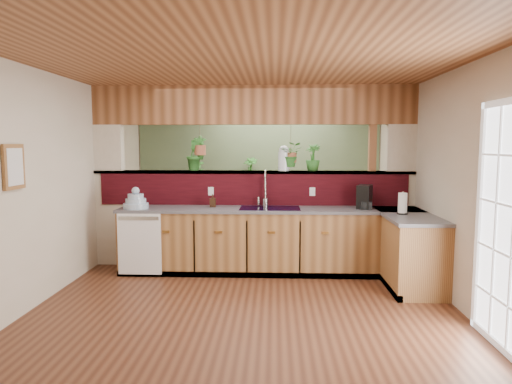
{
  "coord_description": "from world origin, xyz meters",
  "views": [
    {
      "loc": [
        0.32,
        -5.22,
        1.78
      ],
      "look_at": [
        0.07,
        0.7,
        1.15
      ],
      "focal_mm": 32.0,
      "sensor_mm": 36.0,
      "label": 1
    }
  ],
  "objects_px": {
    "soap_dispenser": "(213,200)",
    "shelving_console": "(222,212)",
    "faucet": "(265,187)",
    "coffee_maker": "(365,198)",
    "paper_towel": "(403,204)",
    "dish_stack": "(136,202)",
    "glass_jar": "(284,158)"
  },
  "relations": [
    {
      "from": "soap_dispenser",
      "to": "coffee_maker",
      "type": "bearing_deg",
      "value": -1.92
    },
    {
      "from": "faucet",
      "to": "paper_towel",
      "type": "height_order",
      "value": "faucet"
    },
    {
      "from": "dish_stack",
      "to": "soap_dispenser",
      "type": "relative_size",
      "value": 1.87
    },
    {
      "from": "faucet",
      "to": "soap_dispenser",
      "type": "relative_size",
      "value": 2.87
    },
    {
      "from": "faucet",
      "to": "dish_stack",
      "type": "relative_size",
      "value": 1.53
    },
    {
      "from": "soap_dispenser",
      "to": "shelving_console",
      "type": "height_order",
      "value": "soap_dispenser"
    },
    {
      "from": "faucet",
      "to": "dish_stack",
      "type": "bearing_deg",
      "value": -171.13
    },
    {
      "from": "paper_towel",
      "to": "dish_stack",
      "type": "bearing_deg",
      "value": 174.22
    },
    {
      "from": "faucet",
      "to": "dish_stack",
      "type": "height_order",
      "value": "faucet"
    },
    {
      "from": "glass_jar",
      "to": "paper_towel",
      "type": "bearing_deg",
      "value": -30.06
    },
    {
      "from": "paper_towel",
      "to": "shelving_console",
      "type": "xyz_separation_m",
      "value": [
        -2.59,
        2.75,
        -0.53
      ]
    },
    {
      "from": "glass_jar",
      "to": "shelving_console",
      "type": "relative_size",
      "value": 0.22
    },
    {
      "from": "faucet",
      "to": "glass_jar",
      "type": "distance_m",
      "value": 0.52
    },
    {
      "from": "faucet",
      "to": "dish_stack",
      "type": "xyz_separation_m",
      "value": [
        -1.75,
        -0.27,
        -0.19
      ]
    },
    {
      "from": "shelving_console",
      "to": "coffee_maker",
      "type": "bearing_deg",
      "value": -50.12
    },
    {
      "from": "faucet",
      "to": "coffee_maker",
      "type": "bearing_deg",
      "value": -5.87
    },
    {
      "from": "soap_dispenser",
      "to": "paper_towel",
      "type": "xyz_separation_m",
      "value": [
        2.46,
        -0.56,
        0.04
      ]
    },
    {
      "from": "faucet",
      "to": "dish_stack",
      "type": "distance_m",
      "value": 1.78
    },
    {
      "from": "coffee_maker",
      "to": "glass_jar",
      "type": "xyz_separation_m",
      "value": [
        -1.09,
        0.36,
        0.52
      ]
    },
    {
      "from": "glass_jar",
      "to": "shelving_console",
      "type": "distance_m",
      "value": 2.45
    },
    {
      "from": "faucet",
      "to": "shelving_console",
      "type": "relative_size",
      "value": 0.32
    },
    {
      "from": "dish_stack",
      "to": "paper_towel",
      "type": "xyz_separation_m",
      "value": [
        3.48,
        -0.35,
        0.04
      ]
    },
    {
      "from": "soap_dispenser",
      "to": "glass_jar",
      "type": "bearing_deg",
      "value": 16.51
    },
    {
      "from": "faucet",
      "to": "soap_dispenser",
      "type": "bearing_deg",
      "value": -174.53
    },
    {
      "from": "soap_dispenser",
      "to": "glass_jar",
      "type": "xyz_separation_m",
      "value": [
        0.99,
        0.29,
        0.58
      ]
    },
    {
      "from": "faucet",
      "to": "soap_dispenser",
      "type": "xyz_separation_m",
      "value": [
        -0.73,
        -0.07,
        -0.19
      ]
    },
    {
      "from": "paper_towel",
      "to": "shelving_console",
      "type": "height_order",
      "value": "paper_towel"
    },
    {
      "from": "glass_jar",
      "to": "coffee_maker",
      "type": "bearing_deg",
      "value": -18.42
    },
    {
      "from": "soap_dispenser",
      "to": "shelving_console",
      "type": "bearing_deg",
      "value": 93.21
    },
    {
      "from": "coffee_maker",
      "to": "paper_towel",
      "type": "height_order",
      "value": "coffee_maker"
    },
    {
      "from": "coffee_maker",
      "to": "glass_jar",
      "type": "height_order",
      "value": "glass_jar"
    },
    {
      "from": "soap_dispenser",
      "to": "paper_towel",
      "type": "distance_m",
      "value": 2.52
    }
  ]
}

